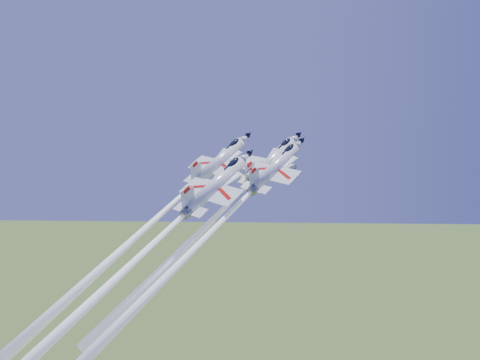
{
  "coord_description": "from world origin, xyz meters",
  "views": [
    {
      "loc": [
        2.96,
        -92.3,
        107.38
      ],
      "look_at": [
        0.0,
        0.0,
        89.81
      ],
      "focal_mm": 40.0,
      "sensor_mm": 36.0,
      "label": 1
    }
  ],
  "objects_px": {
    "jet_right": "(202,241)",
    "jet_slot": "(131,265)",
    "jet_lead": "(216,217)",
    "jet_left": "(151,223)"
  },
  "relations": [
    {
      "from": "jet_right",
      "to": "jet_slot",
      "type": "height_order",
      "value": "jet_right"
    },
    {
      "from": "jet_lead",
      "to": "jet_right",
      "type": "xyz_separation_m",
      "value": [
        -1.46,
        -8.68,
        -1.57
      ]
    },
    {
      "from": "jet_left",
      "to": "jet_right",
      "type": "distance_m",
      "value": 12.7
    },
    {
      "from": "jet_right",
      "to": "jet_slot",
      "type": "distance_m",
      "value": 11.03
    },
    {
      "from": "jet_left",
      "to": "jet_right",
      "type": "bearing_deg",
      "value": -3.3
    },
    {
      "from": "jet_left",
      "to": "jet_right",
      "type": "relative_size",
      "value": 0.96
    },
    {
      "from": "jet_left",
      "to": "jet_slot",
      "type": "height_order",
      "value": "jet_left"
    },
    {
      "from": "jet_right",
      "to": "jet_slot",
      "type": "bearing_deg",
      "value": -121.33
    },
    {
      "from": "jet_lead",
      "to": "jet_left",
      "type": "distance_m",
      "value": 10.93
    },
    {
      "from": "jet_left",
      "to": "jet_slot",
      "type": "xyz_separation_m",
      "value": [
        -0.7,
        -12.15,
        -2.96
      ]
    }
  ]
}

